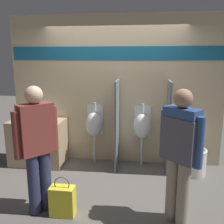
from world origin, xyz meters
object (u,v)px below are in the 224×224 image
cell_phone (50,122)px  person_with_lanyard (37,145)px  urinal_far (142,126)px  shopping_bag (63,201)px  person_in_vest (180,148)px  sink_basin (41,117)px  toilet (193,155)px  urinal_near_counter (94,124)px

cell_phone → person_with_lanyard: size_ratio=0.09×
urinal_far → person_with_lanyard: 2.05m
person_with_lanyard → shopping_bag: (0.31, -0.06, -0.71)m
person_in_vest → cell_phone: bearing=10.8°
sink_basin → urinal_far: size_ratio=0.35×
sink_basin → urinal_far: urinal_far is taller
sink_basin → toilet: bearing=-2.0°
sink_basin → urinal_near_counter: bearing=6.0°
urinal_near_counter → person_with_lanyard: 1.65m
urinal_far → shopping_bag: urinal_far is taller
urinal_far → toilet: size_ratio=1.21×
urinal_near_counter → person_in_vest: (1.33, -1.58, 0.20)m
urinal_near_counter → toilet: bearing=-6.4°
urinal_near_counter → urinal_far: same height
toilet → person_in_vest: (-0.44, -1.38, 0.64)m
urinal_near_counter → person_in_vest: bearing=-49.9°
cell_phone → urinal_near_counter: size_ratio=0.12×
urinal_near_counter → person_in_vest: size_ratio=0.70×
sink_basin → shopping_bag: (0.90, -1.55, -0.69)m
cell_phone → shopping_bag: (0.66, -1.37, -0.64)m
person_with_lanyard → urinal_far: bearing=3.7°
cell_phone → toilet: (2.50, 0.08, -0.53)m
cell_phone → urinal_near_counter: urinal_near_counter is taller
person_with_lanyard → toilet: bearing=-14.7°
person_in_vest → toilet: bearing=-64.5°
urinal_far → shopping_bag: bearing=-120.2°
sink_basin → urinal_far: 1.87m
sink_basin → person_with_lanyard: 1.60m
person_in_vest → shopping_bag: person_in_vest is taller
sink_basin → urinal_near_counter: (0.98, 0.10, -0.14)m
urinal_far → toilet: bearing=-12.6°
cell_phone → person_in_vest: size_ratio=0.09×
cell_phone → sink_basin: bearing=143.8°
urinal_far → cell_phone: bearing=-170.2°
person_with_lanyard → sink_basin: bearing=63.9°
sink_basin → person_in_vest: (2.31, -1.48, 0.06)m
urinal_near_counter → shopping_bag: size_ratio=2.18×
shopping_bag → urinal_far: bearing=59.8°
urinal_near_counter → person_with_lanyard: person_with_lanyard is taller
toilet → person_with_lanyard: (-2.16, -1.40, 0.60)m
cell_phone → urinal_far: bearing=9.8°
cell_phone → toilet: toilet is taller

